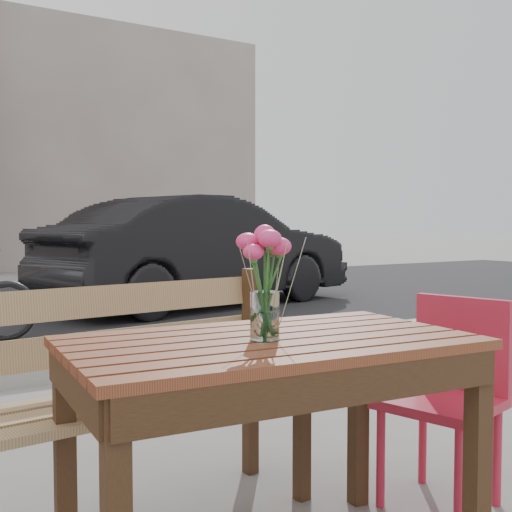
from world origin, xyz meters
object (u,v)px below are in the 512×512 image
at_px(red_chair, 449,384).
at_px(main_vase, 265,269).
at_px(parked_car, 201,252).
at_px(main_table, 270,378).

bearing_deg(red_chair, main_vase, -97.37).
height_order(red_chair, parked_car, parked_car).
distance_m(red_chair, parked_car, 6.29).
xyz_separation_m(red_chair, main_vase, (-0.96, -0.11, 0.51)).
height_order(red_chair, main_vase, main_vase).
relative_size(red_chair, parked_car, 0.18).
height_order(main_table, main_vase, main_vase).
bearing_deg(main_table, red_chair, 10.34).
xyz_separation_m(main_table, parked_car, (2.88, 6.05, 0.09)).
height_order(main_table, parked_car, parked_car).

